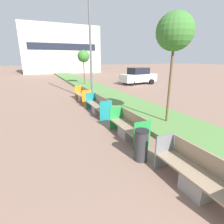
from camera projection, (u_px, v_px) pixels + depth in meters
The scene contains 11 objects.
planter_grass_strip at pixel (120, 101), 11.88m from camera, with size 2.80×120.00×0.18m.
building_backdrop at pixel (61, 50), 36.67m from camera, with size 15.15×7.29×9.20m.
bench_grey_frame at pixel (200, 178), 3.73m from camera, with size 0.65×2.20×0.94m.
bench_green_frame at pixel (128, 128), 6.43m from camera, with size 0.65×1.91×0.94m.
bench_teal_frame at pixel (98, 107), 9.27m from camera, with size 0.65×2.33×0.94m.
bench_orange_frame at pixel (83, 96), 11.92m from camera, with size 0.65×2.00×0.94m.
litter_bin at pixel (141, 145), 4.95m from camera, with size 0.41×0.41×0.92m.
street_lamp_post at pixel (90, 26), 10.83m from camera, with size 0.24×0.44×8.71m.
sapling_tree_near at pixel (175, 32), 6.67m from camera, with size 1.45×1.45×4.54m.
sapling_tree_far at pixel (83, 56), 18.48m from camera, with size 1.25×1.25×3.71m.
parked_car_distant at pixel (138, 76), 20.09m from camera, with size 4.36×2.18×1.86m.
Camera 1 is at (-2.06, 1.66, 2.81)m, focal length 28.00 mm.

